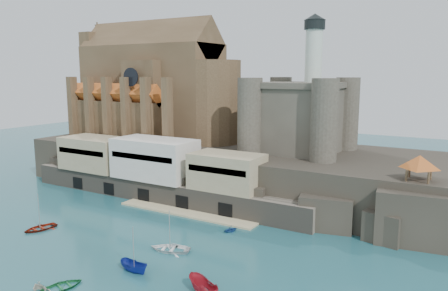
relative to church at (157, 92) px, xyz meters
name	(u,v)px	position (x,y,z in m)	size (l,w,h in m)	color
ground	(111,242)	(24.13, -41.85, -22.13)	(300.00, 300.00, 0.00)	#1A4F58
promontory	(231,167)	(23.94, -2.48, -17.20)	(100.00, 36.00, 10.00)	black
quay	(153,171)	(13.94, -18.78, -16.06)	(70.00, 12.00, 13.05)	#6A6155
church	(157,92)	(0.00, 0.00, 0.00)	(47.00, 25.93, 30.51)	#4D3924
castle_keep	(300,113)	(40.21, -0.78, -3.81)	(21.20, 21.20, 29.30)	#454136
rock_outcrop	(415,217)	(66.13, -16.01, -18.11)	(14.50, 10.50, 8.70)	black
pavilion	(419,164)	(66.13, -15.85, -9.40)	(6.40, 6.40, 5.40)	#4D3924
boat_0	(40,229)	(9.32, -43.95, -22.13)	(4.09, 1.19, 5.72)	maroon
boat_2	(134,271)	(34.61, -47.88, -22.13)	(1.86, 1.91, 4.94)	navy
boat_3	(63,288)	(30.00, -56.06, -22.13)	(3.71, 1.08, 5.20)	#1E783E
boat_6	(170,250)	(34.45, -39.67, -22.13)	(4.48, 1.30, 6.28)	white
boat_7	(230,231)	(38.39, -27.85, -22.13)	(2.34, 1.43, 2.71)	navy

